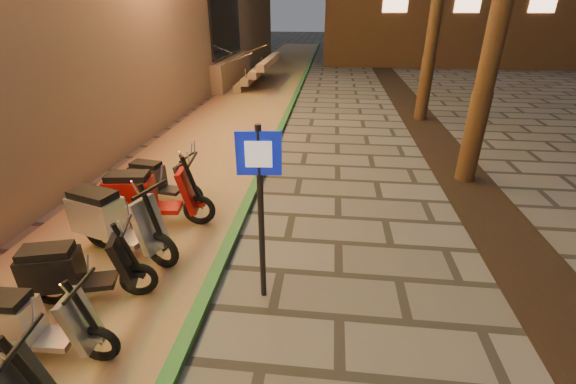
# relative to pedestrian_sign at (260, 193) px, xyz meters

# --- Properties ---
(parking_strip) EXTENTS (3.40, 60.00, 0.01)m
(parking_strip) POSITION_rel_pedestrian_sign_xyz_m (-2.44, 7.20, -1.49)
(parking_strip) COLOR #8C7251
(parking_strip) RESTS_ON ground
(green_curb) EXTENTS (0.18, 60.00, 0.10)m
(green_curb) POSITION_rel_pedestrian_sign_xyz_m (-0.74, 7.20, -1.45)
(green_curb) COLOR #26652D
(green_curb) RESTS_ON ground
(planting_strip) EXTENTS (1.20, 40.00, 0.02)m
(planting_strip) POSITION_rel_pedestrian_sign_xyz_m (3.76, 2.20, -1.49)
(planting_strip) COLOR black
(planting_strip) RESTS_ON ground
(pedestrian_sign) EXTENTS (0.51, 0.11, 2.31)m
(pedestrian_sign) POSITION_rel_pedestrian_sign_xyz_m (0.00, 0.00, 0.00)
(pedestrian_sign) COLOR black
(pedestrian_sign) RESTS_ON ground
(scooter_6) EXTENTS (1.51, 0.53, 1.06)m
(scooter_6) POSITION_rel_pedestrian_sign_xyz_m (-2.27, -1.25, -1.04)
(scooter_6) COLOR black
(scooter_6) RESTS_ON ground
(scooter_7) EXTENTS (1.56, 0.80, 1.10)m
(scooter_7) POSITION_rel_pedestrian_sign_xyz_m (-2.32, -0.38, -1.02)
(scooter_7) COLOR black
(scooter_7) RESTS_ON ground
(scooter_8) EXTENTS (1.84, 0.97, 1.31)m
(scooter_8) POSITION_rel_pedestrian_sign_xyz_m (-2.39, 0.70, -0.93)
(scooter_8) COLOR black
(scooter_8) RESTS_ON ground
(scooter_9) EXTENTS (1.80, 0.70, 1.27)m
(scooter_9) POSITION_rel_pedestrian_sign_xyz_m (-2.25, 1.58, -0.95)
(scooter_9) COLOR black
(scooter_9) RESTS_ON ground
(scooter_10) EXTENTS (1.47, 0.62, 1.03)m
(scooter_10) POSITION_rel_pedestrian_sign_xyz_m (-2.45, 2.46, -1.05)
(scooter_10) COLOR black
(scooter_10) RESTS_ON ground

